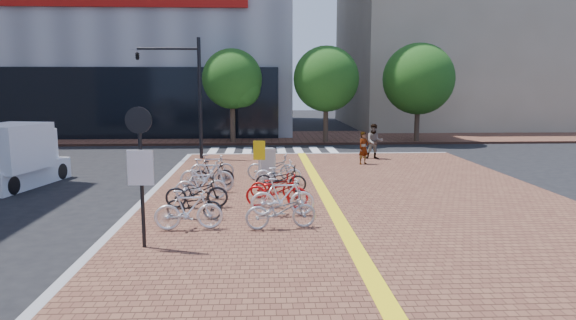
{
  "coord_description": "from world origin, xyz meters",
  "views": [
    {
      "loc": [
        -0.13,
        -15.52,
        3.92
      ],
      "look_at": [
        0.76,
        1.92,
        1.3
      ],
      "focal_mm": 32.0,
      "sensor_mm": 36.0,
      "label": 1
    }
  ],
  "objects": [
    {
      "name": "box_truck",
      "position": [
        -9.52,
        4.34,
        1.15
      ],
      "size": [
        2.6,
        4.49,
        2.44
      ],
      "color": "white",
      "rests_on": "ground"
    },
    {
      "name": "utility_box",
      "position": [
        0.05,
        4.14,
        0.79
      ],
      "size": [
        0.68,
        0.56,
        1.28
      ],
      "primitive_type": "cube",
      "rotation": [
        0.0,
        0.0,
        0.26
      ],
      "color": "#AFAFB4",
      "rests_on": "sidewalk"
    },
    {
      "name": "bike_5",
      "position": [
        -1.96,
        3.26,
        0.62
      ],
      "size": [
        1.57,
        0.49,
        0.94
      ],
      "primitive_type": "imported",
      "rotation": [
        0.0,
        0.0,
        1.6
      ],
      "color": "black",
      "rests_on": "sidewalk"
    },
    {
      "name": "bike_12",
      "position": [
        0.47,
        3.34,
        0.61
      ],
      "size": [
        1.81,
        0.8,
        0.92
      ],
      "primitive_type": "imported",
      "rotation": [
        0.0,
        0.0,
        1.68
      ],
      "color": "white",
      "rests_on": "sidewalk"
    },
    {
      "name": "sidewalk",
      "position": [
        3.0,
        -5.0,
        0.07
      ],
      "size": [
        14.0,
        34.0,
        0.15
      ],
      "primitive_type": "cube",
      "color": "brown",
      "rests_on": "ground"
    },
    {
      "name": "bike_13",
      "position": [
        0.25,
        4.23,
        0.67
      ],
      "size": [
        2.06,
        1.04,
        1.03
      ],
      "primitive_type": "imported",
      "rotation": [
        0.0,
        0.0,
        1.38
      ],
      "color": "#B7B7BC",
      "rests_on": "sidewalk"
    },
    {
      "name": "bike_8",
      "position": [
        0.44,
        -1.2,
        0.7
      ],
      "size": [
        1.85,
        0.56,
        1.1
      ],
      "primitive_type": "imported",
      "rotation": [
        0.0,
        0.0,
        1.6
      ],
      "color": "white",
      "rests_on": "sidewalk"
    },
    {
      "name": "bike_11",
      "position": [
        0.52,
        2.08,
        0.62
      ],
      "size": [
        1.87,
        0.92,
        0.94
      ],
      "primitive_type": "imported",
      "rotation": [
        0.0,
        0.0,
        1.4
      ],
      "color": "black",
      "rests_on": "sidewalk"
    },
    {
      "name": "bike_10",
      "position": [
        0.27,
        1.01,
        0.58
      ],
      "size": [
        1.7,
        0.84,
        0.85
      ],
      "primitive_type": "imported",
      "rotation": [
        0.0,
        0.0,
        1.39
      ],
      "color": "#AF100C",
      "rests_on": "sidewalk"
    },
    {
      "name": "notice_sign",
      "position": [
        -2.88,
        -3.93,
        2.2
      ],
      "size": [
        0.6,
        0.15,
        3.26
      ],
      "color": "black",
      "rests_on": "sidewalk"
    },
    {
      "name": "pedestrian_a",
      "position": [
        4.63,
        8.13,
        0.91
      ],
      "size": [
        0.66,
        0.6,
        1.52
      ],
      "primitive_type": "imported",
      "rotation": [
        0.0,
        0.0,
        0.55
      ],
      "color": "gray",
      "rests_on": "sidewalk"
    },
    {
      "name": "crosswalk",
      "position": [
        0.5,
        14.0,
        0.01
      ],
      "size": [
        7.5,
        4.0,
        0.01
      ],
      "color": "silver",
      "rests_on": "ground"
    },
    {
      "name": "far_sidewalk",
      "position": [
        0.0,
        21.0,
        0.07
      ],
      "size": [
        70.0,
        8.0,
        0.15
      ],
      "primitive_type": "cube",
      "color": "brown",
      "rests_on": "ground"
    },
    {
      "name": "ground",
      "position": [
        0.0,
        0.0,
        0.0
      ],
      "size": [
        120.0,
        120.0,
        0.0
      ],
      "primitive_type": "plane",
      "color": "black",
      "rests_on": "ground"
    },
    {
      "name": "street_trees",
      "position": [
        5.04,
        17.45,
        4.1
      ],
      "size": [
        16.2,
        4.6,
        6.35
      ],
      "color": "#38281E",
      "rests_on": "far_sidewalk"
    },
    {
      "name": "bike_2",
      "position": [
        -2.13,
        -0.1,
        0.65
      ],
      "size": [
        1.92,
        0.72,
        1.0
      ],
      "primitive_type": "imported",
      "rotation": [
        0.0,
        0.0,
        1.6
      ],
      "color": "black",
      "rests_on": "sidewalk"
    },
    {
      "name": "kerb_north",
      "position": [
        3.0,
        12.0,
        0.08
      ],
      "size": [
        14.0,
        0.25,
        0.15
      ],
      "primitive_type": "cube",
      "color": "gray",
      "rests_on": "ground"
    },
    {
      "name": "kerb_west",
      "position": [
        -4.0,
        -5.0,
        0.08
      ],
      "size": [
        0.25,
        34.0,
        0.15
      ],
      "primitive_type": "cube",
      "color": "gray",
      "rests_on": "ground"
    },
    {
      "name": "tactile_strip",
      "position": [
        2.0,
        -5.0,
        0.16
      ],
      "size": [
        0.4,
        34.0,
        0.01
      ],
      "primitive_type": "cube",
      "color": "yellow",
      "rests_on": "sidewalk"
    },
    {
      "name": "building_beige",
      "position": [
        18.0,
        32.0,
        9.0
      ],
      "size": [
        20.0,
        18.0,
        18.0
      ],
      "primitive_type": "cube",
      "color": "gray",
      "rests_on": "ground"
    },
    {
      "name": "traffic_light_pole",
      "position": [
        -4.59,
        10.38,
        4.29
      ],
      "size": [
        3.22,
        1.24,
        6.0
      ],
      "color": "black",
      "rests_on": "sidewalk"
    },
    {
      "name": "bike_0",
      "position": [
        -2.04,
        -2.51,
        0.68
      ],
      "size": [
        1.79,
        0.64,
        1.06
      ],
      "primitive_type": "imported",
      "rotation": [
        0.0,
        0.0,
        1.65
      ],
      "color": "white",
      "rests_on": "sidewalk"
    },
    {
      "name": "bike_6",
      "position": [
        -2.09,
        4.41,
        0.66
      ],
      "size": [
        1.76,
        0.71,
        1.03
      ],
      "primitive_type": "imported",
      "rotation": [
        0.0,
        0.0,
        1.7
      ],
      "color": "#B2B2B7",
      "rests_on": "sidewalk"
    },
    {
      "name": "bike_4",
      "position": [
        -2.07,
        2.22,
        0.73
      ],
      "size": [
        2.01,
        0.88,
        1.17
      ],
      "primitive_type": "imported",
      "rotation": [
        0.0,
        0.0,
        1.39
      ],
      "color": "silver",
      "rests_on": "sidewalk"
    },
    {
      "name": "pedestrian_b",
      "position": [
        5.5,
        9.79,
        1.03
      ],
      "size": [
        0.89,
        0.71,
        1.76
      ],
      "primitive_type": "imported",
      "rotation": [
        0.0,
        0.0,
        -0.06
      ],
      "color": "#474C5A",
      "rests_on": "sidewalk"
    },
    {
      "name": "bike_1",
      "position": [
        -2.05,
        -1.43,
        0.57
      ],
      "size": [
        1.68,
        0.85,
        0.84
      ],
      "primitive_type": "imported",
      "rotation": [
        0.0,
        0.0,
        1.38
      ],
      "color": "black",
      "rests_on": "sidewalk"
    },
    {
      "name": "bike_7",
      "position": [
        0.34,
        -2.52,
        0.64
      ],
      "size": [
        1.94,
        0.91,
        0.98
      ],
      "primitive_type": "imported",
      "rotation": [
        0.0,
        0.0,
        1.72
      ],
      "color": "#A5A5A9",
      "rests_on": "sidewalk"
    },
    {
      "name": "bike_9",
      "position": [
        0.31,
        -0.19,
        0.66
      ],
      "size": [
        2.04,
        1.06,
        1.02
      ],
      "primitive_type": "imported",
      "rotation": [
        0.0,
        0.0,
        1.36
      ],
      "color": "red",
      "rests_on": "sidewalk"
    },
    {
      "name": "bike_3",
      "position": [
        -2.13,
        0.98,
        0.65
      ],
      "size": [
        1.72,
        0.65,
        1.01
      ],
      "primitive_type": "imported",
      "rotation": [
        0.0,
        0.0,
        1.68
      ],
      "color": "white",
      "rests_on": "sidewalk"
    },
    {
      "name": "yellow_sign",
      "position": [
        -0.24,
        3.51,
        1.29
      ],
      "size": [
        0.45,
        0.13,
        1.64
      ],
      "color": "#B7B7BC",
      "rests_on": "sidewalk"
    }
  ]
}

